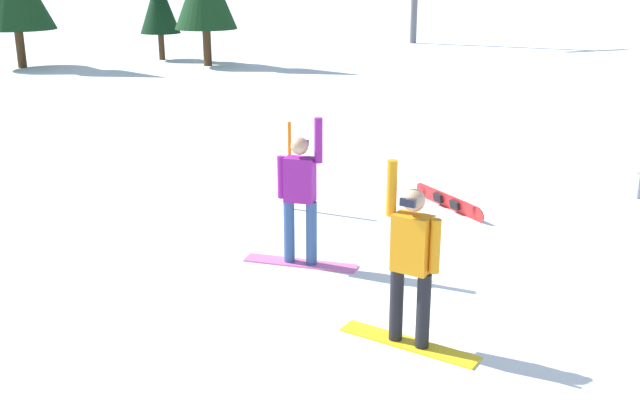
# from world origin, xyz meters

# --- Properties ---
(ground_plane) EXTENTS (800.00, 800.00, 0.00)m
(ground_plane) POSITION_xyz_m (0.00, 0.00, 0.00)
(ground_plane) COLOR white
(snowboarder_foreground) EXTENTS (1.18, 1.45, 2.04)m
(snowboarder_foreground) POSITION_xyz_m (-3.52, -0.52, 0.97)
(snowboarder_foreground) COLOR yellow
(snowboarder_foreground) RESTS_ON ground_plane
(snowboarder_midground) EXTENTS (1.45, 1.17, 2.07)m
(snowboarder_midground) POSITION_xyz_m (-3.88, 2.08, 0.98)
(snowboarder_midground) COLOR pink
(snowboarder_midground) RESTS_ON ground_plane
(loose_snowboard_near_right) EXTENTS (0.33, 1.82, 0.27)m
(loose_snowboard_near_right) POSITION_xyz_m (-0.73, 3.53, 0.14)
(loose_snowboard_near_right) COLOR red
(loose_snowboard_near_right) RESTS_ON ground_plane
(trail_marker_pole) EXTENTS (0.06, 0.06, 1.50)m
(trail_marker_pole) POSITION_xyz_m (-3.24, 4.48, 0.75)
(trail_marker_pole) COLOR orange
(trail_marker_pole) RESTS_ON ground_plane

